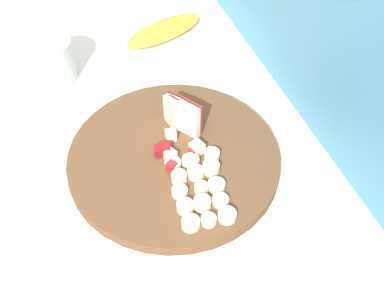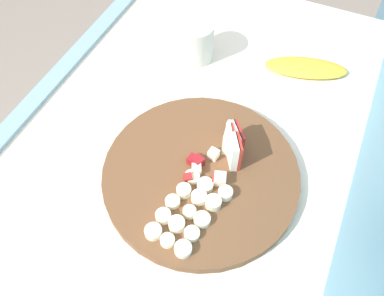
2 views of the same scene
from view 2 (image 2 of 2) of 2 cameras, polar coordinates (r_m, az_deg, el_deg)
tiled_countertop at (r=1.14m, az=-3.97°, el=-16.89°), size 1.28×0.65×0.94m
cutting_board at (r=0.71m, az=1.28°, el=-3.80°), size 0.35×0.35×0.02m
apple_wedge_fan at (r=0.70m, az=5.87°, el=0.74°), size 0.07×0.05×0.06m
apple_dice_pile at (r=0.69m, az=1.96°, el=-2.93°), size 0.08×0.08×0.02m
banana_slice_rows at (r=0.66m, az=-0.47°, el=-9.02°), size 0.15×0.11×0.02m
banana_peel at (r=0.91m, az=16.02°, el=11.01°), size 0.11×0.19×0.02m
small_jar at (r=0.89m, az=0.46°, el=15.06°), size 0.08×0.08×0.09m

